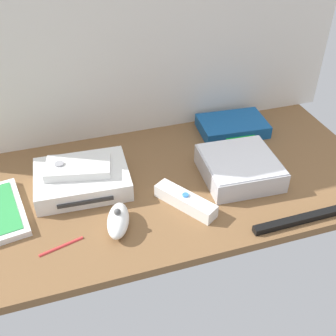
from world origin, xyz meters
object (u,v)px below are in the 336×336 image
remote_classic_pad (78,167)px  sensor_bar (305,218)px  mini_computer (239,167)px  stylus_pen (61,246)px  game_console (82,179)px  remote_nunchuk (118,220)px  remote_wand (185,201)px  network_router (232,126)px

remote_classic_pad → sensor_bar: remote_classic_pad is taller
mini_computer → stylus_pen: (-42.82, -10.01, -2.29)cm
game_console → remote_nunchuk: remote_nunchuk is taller
game_console → remote_wand: 24.38cm
mini_computer → remote_classic_pad: remote_classic_pad is taller
sensor_bar → remote_wand: bearing=151.7°
sensor_bar → stylus_pen: size_ratio=2.67×
remote_nunchuk → stylus_pen: 12.15cm
mini_computer → remote_nunchuk: (-30.93, -8.20, -0.60)cm
remote_wand → remote_classic_pad: 25.32cm
mini_computer → remote_nunchuk: mini_computer is taller
network_router → stylus_pen: (-49.77, -28.93, -1.35)cm
game_console → mini_computer: bearing=-8.5°
network_router → stylus_pen: 57.58cm
game_console → remote_nunchuk: bearing=-68.9°
stylus_pen → remote_classic_pad: bearing=70.3°
network_router → remote_nunchuk: size_ratio=1.74×
game_console → remote_wand: game_console is taller
network_router → mini_computer: bearing=-105.9°
mini_computer → remote_nunchuk: 32.00cm
mini_computer → remote_classic_pad: size_ratio=1.14×
remote_classic_pad → sensor_bar: bearing=-18.7°
network_router → stylus_pen: bearing=-145.5°
remote_classic_pad → network_router: bearing=26.4°
remote_wand → stylus_pen: bearing=155.3°
sensor_bar → game_console: bearing=148.8°
mini_computer → network_router: bearing=69.8°
remote_nunchuk → remote_classic_pad: (-5.54, 15.95, 3.37)cm
stylus_pen → sensor_bar: bearing=-9.1°
game_console → remote_wand: size_ratio=1.52×
network_router → remote_wand: bearing=-127.8°
sensor_bar → network_router: bearing=89.3°
game_console → sensor_bar: 49.82cm
remote_wand → sensor_bar: bearing=-60.5°
game_console → remote_classic_pad: remote_classic_pad is taller
network_router → remote_nunchuk: 46.58cm
remote_wand → mini_computer: bearing=-11.3°
mini_computer → sensor_bar: mini_computer is taller
sensor_bar → stylus_pen: sensor_bar is taller
remote_classic_pad → stylus_pen: remote_classic_pad is taller
network_router → sensor_bar: network_router is taller
remote_classic_pad → stylus_pen: 19.53cm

